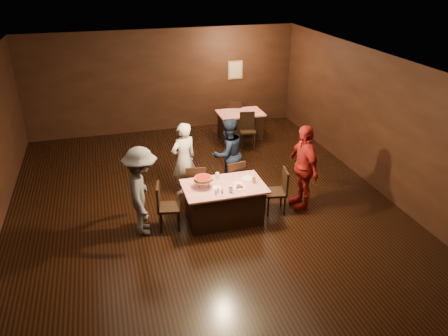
{
  "coord_description": "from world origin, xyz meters",
  "views": [
    {
      "loc": [
        -1.76,
        -7.71,
        4.79
      ],
      "look_at": [
        0.38,
        -0.16,
        1.0
      ],
      "focal_mm": 35.0,
      "sensor_mm": 36.0,
      "label": 1
    }
  ],
  "objects_px": {
    "pizza_stand": "(203,179)",
    "glass_amber": "(254,180)",
    "chair_end_right": "(275,191)",
    "diner_white_jacket": "(184,159)",
    "plate_empty": "(248,178)",
    "main_table": "(224,203)",
    "diner_navy_hoodie": "(228,154)",
    "glass_back": "(217,176)",
    "diner_grey_knit": "(142,191)",
    "chair_far_left": "(196,184)",
    "chair_end_left": "(169,206)",
    "back_table": "(240,125)",
    "chair_back_far": "(234,116)",
    "glass_front_left": "(231,189)",
    "chair_back_near": "(248,130)",
    "chair_far_right": "(232,179)",
    "diner_red_shirt": "(303,167)"
  },
  "relations": [
    {
      "from": "glass_amber",
      "to": "diner_white_jacket",
      "type": "bearing_deg",
      "value": 130.58
    },
    {
      "from": "glass_front_left",
      "to": "diner_white_jacket",
      "type": "bearing_deg",
      "value": 110.5
    },
    {
      "from": "pizza_stand",
      "to": "glass_back",
      "type": "xyz_separation_m",
      "value": [
        0.35,
        0.25,
        -0.11
      ]
    },
    {
      "from": "chair_end_right",
      "to": "glass_front_left",
      "type": "xyz_separation_m",
      "value": [
        -1.05,
        -0.3,
        0.37
      ]
    },
    {
      "from": "back_table",
      "to": "chair_far_left",
      "type": "xyz_separation_m",
      "value": [
        -2.08,
        -3.43,
        0.09
      ]
    },
    {
      "from": "plate_empty",
      "to": "glass_front_left",
      "type": "relative_size",
      "value": 1.79
    },
    {
      "from": "diner_navy_hoodie",
      "to": "glass_back",
      "type": "height_order",
      "value": "diner_navy_hoodie"
    },
    {
      "from": "plate_empty",
      "to": "glass_amber",
      "type": "distance_m",
      "value": 0.22
    },
    {
      "from": "pizza_stand",
      "to": "glass_back",
      "type": "distance_m",
      "value": 0.44
    },
    {
      "from": "back_table",
      "to": "chair_back_far",
      "type": "height_order",
      "value": "chair_back_far"
    },
    {
      "from": "main_table",
      "to": "glass_back",
      "type": "relative_size",
      "value": 11.43
    },
    {
      "from": "main_table",
      "to": "pizza_stand",
      "type": "xyz_separation_m",
      "value": [
        -0.4,
        0.05,
        0.57
      ]
    },
    {
      "from": "chair_far_right",
      "to": "diner_red_shirt",
      "type": "bearing_deg",
      "value": 142.76
    },
    {
      "from": "diner_grey_knit",
      "to": "glass_back",
      "type": "distance_m",
      "value": 1.56
    },
    {
      "from": "chair_far_right",
      "to": "glass_back",
      "type": "bearing_deg",
      "value": 34.35
    },
    {
      "from": "diner_navy_hoodie",
      "to": "glass_back",
      "type": "relative_size",
      "value": 11.85
    },
    {
      "from": "diner_red_shirt",
      "to": "glass_front_left",
      "type": "relative_size",
      "value": 12.99
    },
    {
      "from": "chair_end_right",
      "to": "diner_red_shirt",
      "type": "bearing_deg",
      "value": 108.19
    },
    {
      "from": "chair_end_left",
      "to": "diner_grey_knit",
      "type": "xyz_separation_m",
      "value": [
        -0.49,
        0.01,
        0.4
      ]
    },
    {
      "from": "chair_far_left",
      "to": "chair_far_right",
      "type": "height_order",
      "value": "same"
    },
    {
      "from": "diner_navy_hoodie",
      "to": "diner_grey_knit",
      "type": "height_order",
      "value": "diner_grey_knit"
    },
    {
      "from": "chair_end_right",
      "to": "pizza_stand",
      "type": "xyz_separation_m",
      "value": [
        -1.5,
        0.05,
        0.48
      ]
    },
    {
      "from": "chair_end_right",
      "to": "diner_navy_hoodie",
      "type": "xyz_separation_m",
      "value": [
        -0.63,
        1.32,
        0.35
      ]
    },
    {
      "from": "chair_far_left",
      "to": "chair_end_left",
      "type": "distance_m",
      "value": 1.03
    },
    {
      "from": "pizza_stand",
      "to": "glass_amber",
      "type": "bearing_deg",
      "value": -5.71
    },
    {
      "from": "chair_end_left",
      "to": "glass_amber",
      "type": "distance_m",
      "value": 1.74
    },
    {
      "from": "main_table",
      "to": "pizza_stand",
      "type": "distance_m",
      "value": 0.7
    },
    {
      "from": "chair_end_right",
      "to": "glass_amber",
      "type": "height_order",
      "value": "chair_end_right"
    },
    {
      "from": "chair_back_far",
      "to": "diner_navy_hoodie",
      "type": "distance_m",
      "value": 3.69
    },
    {
      "from": "diner_white_jacket",
      "to": "diner_grey_knit",
      "type": "height_order",
      "value": "diner_grey_knit"
    },
    {
      "from": "chair_far_left",
      "to": "diner_red_shirt",
      "type": "distance_m",
      "value": 2.27
    },
    {
      "from": "diner_white_jacket",
      "to": "diner_navy_hoodie",
      "type": "xyz_separation_m",
      "value": [
        1.01,
        0.03,
        -0.01
      ]
    },
    {
      "from": "pizza_stand",
      "to": "glass_front_left",
      "type": "height_order",
      "value": "pizza_stand"
    },
    {
      "from": "back_table",
      "to": "chair_back_far",
      "type": "bearing_deg",
      "value": 90.0
    },
    {
      "from": "back_table",
      "to": "glass_front_left",
      "type": "relative_size",
      "value": 9.29
    },
    {
      "from": "main_table",
      "to": "plate_empty",
      "type": "height_order",
      "value": "plate_empty"
    },
    {
      "from": "chair_far_left",
      "to": "chair_back_far",
      "type": "distance_m",
      "value": 4.53
    },
    {
      "from": "chair_back_far",
      "to": "main_table",
      "type": "bearing_deg",
      "value": 83.04
    },
    {
      "from": "chair_end_left",
      "to": "diner_white_jacket",
      "type": "height_order",
      "value": "diner_white_jacket"
    },
    {
      "from": "chair_end_right",
      "to": "diner_white_jacket",
      "type": "height_order",
      "value": "diner_white_jacket"
    },
    {
      "from": "chair_far_left",
      "to": "chair_far_right",
      "type": "distance_m",
      "value": 0.8
    },
    {
      "from": "diner_navy_hoodie",
      "to": "plate_empty",
      "type": "xyz_separation_m",
      "value": [
        0.08,
        -1.17,
        -0.05
      ]
    },
    {
      "from": "diner_white_jacket",
      "to": "plate_empty",
      "type": "distance_m",
      "value": 1.57
    },
    {
      "from": "chair_back_near",
      "to": "chair_end_right",
      "type": "bearing_deg",
      "value": -88.97
    },
    {
      "from": "chair_back_near",
      "to": "chair_far_right",
      "type": "bearing_deg",
      "value": -104.63
    },
    {
      "from": "glass_front_left",
      "to": "plate_empty",
      "type": "bearing_deg",
      "value": 41.99
    },
    {
      "from": "diner_red_shirt",
      "to": "back_table",
      "type": "bearing_deg",
      "value": 178.75
    },
    {
      "from": "chair_far_left",
      "to": "glass_back",
      "type": "bearing_deg",
      "value": 138.99
    },
    {
      "from": "chair_back_far",
      "to": "diner_red_shirt",
      "type": "relative_size",
      "value": 0.52
    },
    {
      "from": "diner_grey_knit",
      "to": "glass_amber",
      "type": "bearing_deg",
      "value": -86.24
    }
  ]
}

